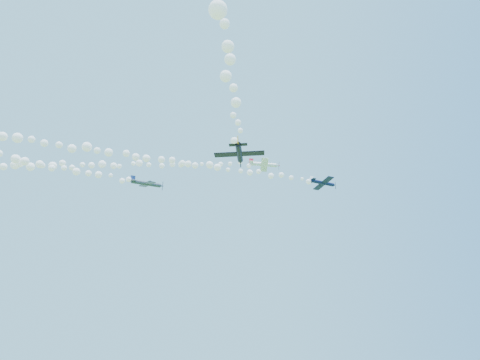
{
  "coord_description": "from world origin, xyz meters",
  "views": [
    {
      "loc": [
        2.67,
        -84.13,
        12.81
      ],
      "look_at": [
        4.42,
        -8.96,
        46.72
      ],
      "focal_mm": 30.0,
      "sensor_mm": 36.0,
      "label": 1
    }
  ],
  "objects_px": {
    "plane_white": "(264,164)",
    "plane_navy": "(323,183)",
    "plane_black": "(239,153)",
    "plane_grey": "(147,184)"
  },
  "relations": [
    {
      "from": "plane_white",
      "to": "plane_navy",
      "type": "bearing_deg",
      "value": 5.16
    },
    {
      "from": "plane_black",
      "to": "plane_navy",
      "type": "bearing_deg",
      "value": -29.34
    },
    {
      "from": "plane_navy",
      "to": "plane_grey",
      "type": "relative_size",
      "value": 0.94
    },
    {
      "from": "plane_grey",
      "to": "plane_white",
      "type": "bearing_deg",
      "value": -27.44
    },
    {
      "from": "plane_grey",
      "to": "plane_black",
      "type": "relative_size",
      "value": 0.99
    },
    {
      "from": "plane_white",
      "to": "plane_grey",
      "type": "xyz_separation_m",
      "value": [
        -24.74,
        -0.19,
        -4.87
      ]
    },
    {
      "from": "plane_black",
      "to": "plane_white",
      "type": "bearing_deg",
      "value": -7.96
    },
    {
      "from": "plane_grey",
      "to": "plane_black",
      "type": "xyz_separation_m",
      "value": [
        18.8,
        -26.69,
        -6.8
      ]
    },
    {
      "from": "plane_black",
      "to": "plane_grey",
      "type": "bearing_deg",
      "value": 39.68
    },
    {
      "from": "plane_white",
      "to": "plane_grey",
      "type": "bearing_deg",
      "value": -178.26
    }
  ]
}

